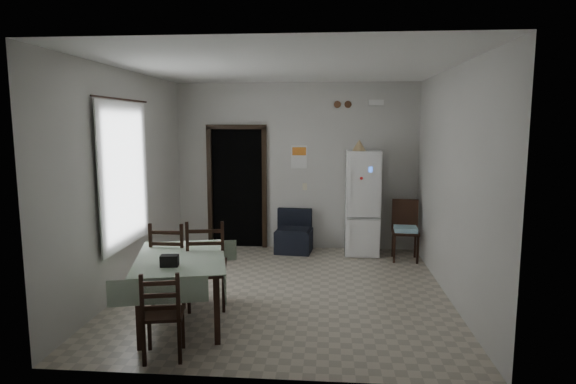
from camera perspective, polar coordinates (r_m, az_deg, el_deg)
The scene contains 25 objects.
ground at distance 6.53m, azimuth -0.37°, elevation -11.55°, with size 4.50×4.50×0.00m, color #ADA28D.
ceiling at distance 6.19m, azimuth -0.40°, elevation 14.62°, with size 4.20×4.50×0.02m, color white, non-canonical shape.
wall_back at distance 8.43m, azimuth 0.99°, elevation 3.03°, with size 4.20×0.02×2.90m, color beige, non-canonical shape.
wall_front at distance 3.99m, azimuth -3.30°, elevation -2.74°, with size 4.20×0.02×2.90m, color beige, non-canonical shape.
wall_left at distance 6.72m, azimuth -18.53°, elevation 1.30°, with size 0.02×4.50×2.90m, color beige, non-canonical shape.
wall_right at distance 6.36m, azimuth 18.81°, elevation 0.92°, with size 0.02×4.50×2.90m, color beige, non-canonical shape.
doorway at distance 8.80m, azimuth -5.76°, elevation 0.65°, with size 1.06×0.52×2.22m.
window_recess at distance 6.55m, azimuth -19.66°, elevation 1.96°, with size 0.10×1.20×1.60m, color silver.
curtain at distance 6.50m, azimuth -18.78°, elevation 1.96°, with size 0.02×1.45×1.85m, color white.
curtain_rod at distance 6.47m, azimuth -19.08°, elevation 10.35°, with size 0.02×0.02×1.60m, color black.
calendar at distance 8.40m, azimuth 1.33°, elevation 4.17°, with size 0.28×0.02×0.40m, color white.
calendar_image at distance 8.39m, azimuth 1.33°, elevation 4.85°, with size 0.24×0.01×0.14m, color orange.
light_switch at distance 8.45m, azimuth 2.00°, elevation 0.65°, with size 0.08×0.02×0.12m, color beige.
vent_left at distance 8.37m, azimuth 5.87°, elevation 10.28°, with size 0.12×0.12×0.03m, color brown.
vent_right at distance 8.37m, azimuth 7.12°, elevation 10.26°, with size 0.12×0.12×0.03m, color brown.
emergency_light at distance 8.38m, azimuth 10.40°, elevation 10.40°, with size 0.25×0.07×0.09m, color white.
fridge at distance 8.18m, azimuth 8.81°, elevation -1.27°, with size 0.57×0.57×1.75m, color white, non-canonical shape.
tan_cone at distance 8.02m, azimuth 8.44°, elevation 5.51°, with size 0.22×0.22×0.18m, color tan.
navy_seat at distance 8.28m, azimuth 0.70°, elevation -4.69°, with size 0.60×0.58×0.72m, color black, non-canonical shape.
corner_chair at distance 7.99m, azimuth 13.75°, elevation -4.49°, with size 0.42×0.42×0.97m, color black, non-canonical shape.
dining_table at distance 5.57m, azimuth -12.47°, elevation -11.19°, with size 0.95×1.44×0.75m, color #9EB298, non-canonical shape.
black_bag at distance 5.12m, azimuth -13.86°, elevation -7.91°, with size 0.18×0.11×0.12m, color black.
dining_chair_far_left at distance 6.12m, azimuth -13.55°, elevation -8.06°, with size 0.44×0.44×1.04m, color black, non-canonical shape.
dining_chair_far_right at distance 5.90m, azimuth -9.59°, elevation -8.28°, with size 0.47×0.47×1.09m, color black, non-canonical shape.
dining_chair_near_head at distance 4.80m, azimuth -14.57°, elevation -13.72°, with size 0.37×0.37×0.87m, color black, non-canonical shape.
Camera 1 is at (0.55, -6.13, 2.20)m, focal length 30.00 mm.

